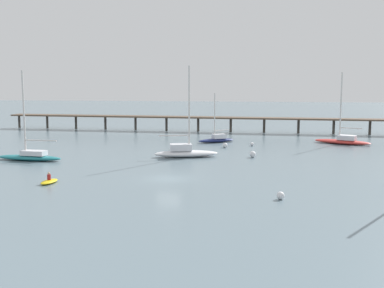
% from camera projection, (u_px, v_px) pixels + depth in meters
% --- Properties ---
extents(ground_plane, '(400.00, 400.00, 0.00)m').
position_uv_depth(ground_plane, '(169.00, 179.00, 49.26)').
color(ground_plane, slate).
extents(pier, '(89.74, 7.23, 7.81)m').
position_uv_depth(pier, '(306.00, 114.00, 92.29)').
color(pier, brown).
rests_on(pier, ground_plane).
extents(sailboat_red, '(9.46, 6.24, 11.67)m').
position_uv_depth(sailboat_red, '(343.00, 140.00, 76.93)').
color(sailboat_red, red).
rests_on(sailboat_red, ground_plane).
extents(sailboat_white, '(9.07, 4.71, 12.28)m').
position_uv_depth(sailboat_white, '(185.00, 151.00, 63.49)').
color(sailboat_white, white).
rests_on(sailboat_white, ground_plane).
extents(sailboat_navy, '(6.51, 4.94, 8.27)m').
position_uv_depth(sailboat_navy, '(217.00, 139.00, 79.21)').
color(sailboat_navy, navy).
rests_on(sailboat_navy, ground_plane).
extents(sailboat_teal, '(9.19, 2.83, 11.60)m').
position_uv_depth(sailboat_teal, '(30.00, 155.00, 60.78)').
color(sailboat_teal, '#1E727A').
rests_on(sailboat_teal, ground_plane).
extents(dinghy_yellow, '(1.43, 2.68, 1.14)m').
position_uv_depth(dinghy_yellow, '(49.00, 181.00, 46.98)').
color(dinghy_yellow, yellow).
rests_on(dinghy_yellow, ground_plane).
extents(mooring_buoy_mid, '(0.78, 0.78, 0.78)m').
position_uv_depth(mooring_buoy_mid, '(225.00, 145.00, 72.49)').
color(mooring_buoy_mid, silver).
rests_on(mooring_buoy_mid, ground_plane).
extents(mooring_buoy_far, '(0.68, 0.68, 0.68)m').
position_uv_depth(mooring_buoy_far, '(281.00, 196.00, 40.52)').
color(mooring_buoy_far, silver).
rests_on(mooring_buoy_far, ground_plane).
extents(mooring_buoy_outer, '(0.59, 0.59, 0.59)m').
position_uv_depth(mooring_buoy_outer, '(252.00, 144.00, 74.55)').
color(mooring_buoy_outer, silver).
rests_on(mooring_buoy_outer, ground_plane).
extents(mooring_buoy_near, '(0.85, 0.85, 0.85)m').
position_uv_depth(mooring_buoy_near, '(253.00, 154.00, 63.15)').
color(mooring_buoy_near, silver).
rests_on(mooring_buoy_near, ground_plane).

